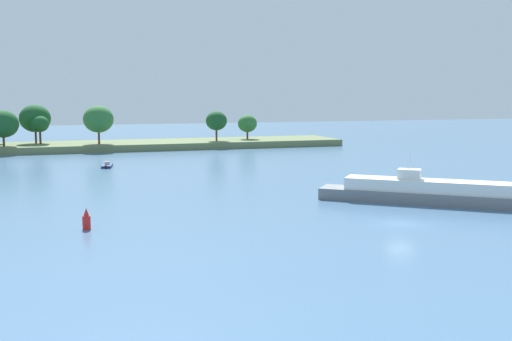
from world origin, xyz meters
TOP-DOWN VIEW (x-y plane):
  - ground_plane at (0.00, 0.00)m, footprint 400.00×400.00m
  - treeline_island at (-18.62, 86.83)m, footprint 96.86×16.30m
  - white_riverboat at (9.47, 7.47)m, footprint 22.41×19.41m
  - small_motorboat at (-21.60, 53.60)m, footprint 2.27×4.87m
  - channel_buoy_red at (-27.31, 6.72)m, footprint 0.70×0.70m

SIDE VIEW (x-z plane):
  - ground_plane at x=0.00m, z-range 0.00..0.00m
  - small_motorboat at x=-21.60m, z-range -0.22..0.67m
  - channel_buoy_red at x=-27.31m, z-range -0.14..1.76m
  - white_riverboat at x=9.47m, z-range -1.34..3.72m
  - treeline_island at x=-18.62m, z-range -2.42..7.24m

